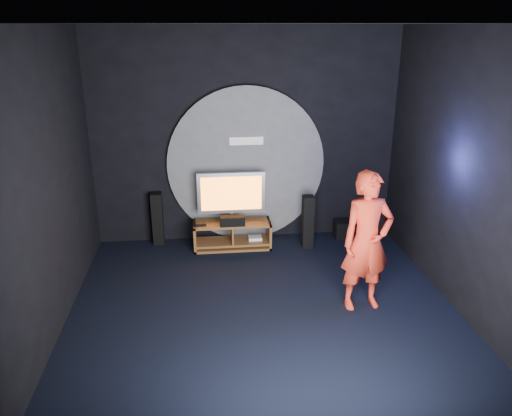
{
  "coord_description": "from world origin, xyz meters",
  "views": [
    {
      "loc": [
        -0.71,
        -5.53,
        3.49
      ],
      "look_at": [
        0.01,
        1.05,
        1.05
      ],
      "focal_mm": 35.0,
      "sensor_mm": 36.0,
      "label": 1
    }
  ],
  "objects_px": {
    "tower_speaker_left": "(158,219)",
    "tower_speaker_right": "(308,222)",
    "tv": "(231,195)",
    "player": "(367,242)",
    "media_console": "(233,236)",
    "subwoofer": "(342,229)"
  },
  "relations": [
    {
      "from": "media_console",
      "to": "tower_speaker_left",
      "type": "xyz_separation_m",
      "value": [
        -1.23,
        0.3,
        0.25
      ]
    },
    {
      "from": "player",
      "to": "tower_speaker_right",
      "type": "bearing_deg",
      "value": 93.21
    },
    {
      "from": "tower_speaker_left",
      "to": "subwoofer",
      "type": "bearing_deg",
      "value": -1.82
    },
    {
      "from": "subwoofer",
      "to": "tower_speaker_left",
      "type": "bearing_deg",
      "value": 178.18
    },
    {
      "from": "media_console",
      "to": "subwoofer",
      "type": "height_order",
      "value": "media_console"
    },
    {
      "from": "player",
      "to": "media_console",
      "type": "bearing_deg",
      "value": 120.91
    },
    {
      "from": "tv",
      "to": "tower_speaker_right",
      "type": "height_order",
      "value": "tv"
    },
    {
      "from": "media_console",
      "to": "player",
      "type": "relative_size",
      "value": 0.69
    },
    {
      "from": "tower_speaker_left",
      "to": "tower_speaker_right",
      "type": "relative_size",
      "value": 1.0
    },
    {
      "from": "tower_speaker_right",
      "to": "subwoofer",
      "type": "relative_size",
      "value": 2.93
    },
    {
      "from": "media_console",
      "to": "player",
      "type": "height_order",
      "value": "player"
    },
    {
      "from": "tv",
      "to": "player",
      "type": "bearing_deg",
      "value": -52.82
    },
    {
      "from": "tv",
      "to": "tower_speaker_right",
      "type": "relative_size",
      "value": 1.24
    },
    {
      "from": "tower_speaker_right",
      "to": "subwoofer",
      "type": "distance_m",
      "value": 0.81
    },
    {
      "from": "media_console",
      "to": "tv",
      "type": "height_order",
      "value": "tv"
    },
    {
      "from": "tower_speaker_left",
      "to": "media_console",
      "type": "bearing_deg",
      "value": -13.66
    },
    {
      "from": "tv",
      "to": "player",
      "type": "distance_m",
      "value": 2.62
    },
    {
      "from": "tv",
      "to": "player",
      "type": "height_order",
      "value": "player"
    },
    {
      "from": "subwoofer",
      "to": "player",
      "type": "xyz_separation_m",
      "value": [
        -0.34,
        -2.22,
        0.77
      ]
    },
    {
      "from": "media_console",
      "to": "tower_speaker_right",
      "type": "height_order",
      "value": "tower_speaker_right"
    },
    {
      "from": "player",
      "to": "tv",
      "type": "bearing_deg",
      "value": 120.14
    },
    {
      "from": "tv",
      "to": "subwoofer",
      "type": "distance_m",
      "value": 2.07
    }
  ]
}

